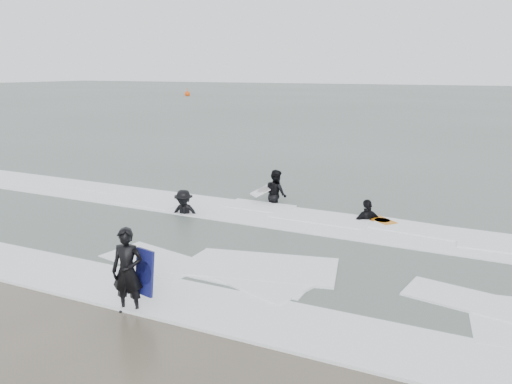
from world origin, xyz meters
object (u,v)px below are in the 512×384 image
at_px(buoy, 187,94).
at_px(surfer_centre, 130,311).
at_px(surfer_breaker, 184,216).
at_px(surfer_right_near, 367,222).
at_px(surfer_wading, 276,204).

bearing_deg(buoy, surfer_centre, -57.32).
height_order(surfer_breaker, buoy, buoy).
bearing_deg(surfer_right_near, buoy, -96.05).
height_order(surfer_right_near, buoy, buoy).
distance_m(surfer_centre, surfer_wading, 9.08).
height_order(surfer_breaker, surfer_right_near, surfer_right_near).
bearing_deg(buoy, surfer_wading, -54.12).
bearing_deg(surfer_breaker, surfer_right_near, 5.32).
distance_m(surfer_breaker, surfer_right_near, 6.14).
bearing_deg(surfer_centre, buoy, 107.91).
bearing_deg(buoy, surfer_right_near, -52.35).
relative_size(surfer_breaker, buoy, 1.07).
bearing_deg(surfer_wading, surfer_centre, 134.01).
relative_size(surfer_centre, buoy, 1.10).
distance_m(surfer_right_near, buoy, 80.27).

